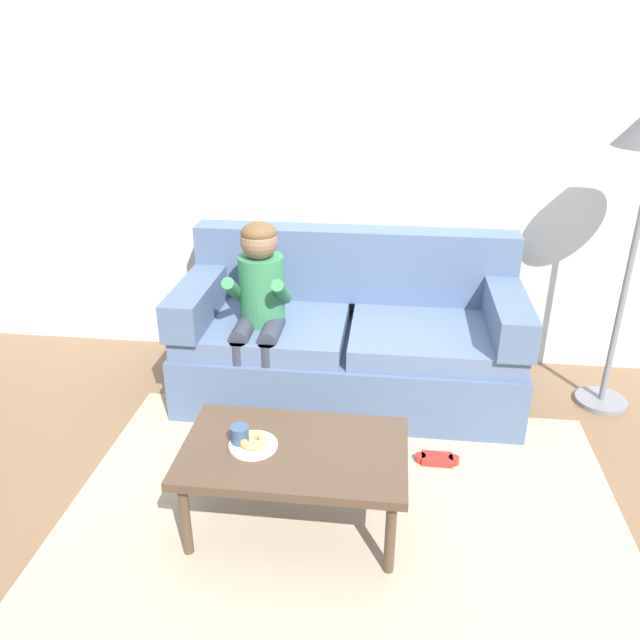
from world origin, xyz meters
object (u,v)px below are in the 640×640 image
object	(u,v)px
coffee_table	(294,456)
toy_controller	(437,460)
donut	(253,441)
mug	(240,436)
person_child	(259,300)
couch	(349,340)

from	to	relation	value
coffee_table	toy_controller	world-z (taller)	coffee_table
donut	toy_controller	bearing A→B (deg)	32.14
donut	mug	bearing A→B (deg)	169.97
person_child	toy_controller	size ratio (longest dim) A/B	4.87
couch	toy_controller	xyz separation A→B (m)	(0.52, -0.70, -0.32)
mug	couch	bearing A→B (deg)	72.74
couch	person_child	xyz separation A→B (m)	(-0.50, -0.21, 0.32)
couch	toy_controller	distance (m)	0.93
coffee_table	mug	distance (m)	0.25
coffee_table	toy_controller	size ratio (longest dim) A/B	4.29
person_child	donut	size ratio (longest dim) A/B	9.18
toy_controller	donut	bearing A→B (deg)	-163.03
coffee_table	donut	bearing A→B (deg)	-176.56
person_child	donut	bearing A→B (deg)	-79.98
couch	coffee_table	world-z (taller)	couch
couch	donut	size ratio (longest dim) A/B	16.56
couch	mug	world-z (taller)	couch
person_child	coffee_table	bearing A→B (deg)	-70.56
coffee_table	donut	distance (m)	0.19
coffee_table	mug	size ratio (longest dim) A/B	10.78
coffee_table	donut	world-z (taller)	donut
mug	toy_controller	bearing A→B (deg)	29.88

